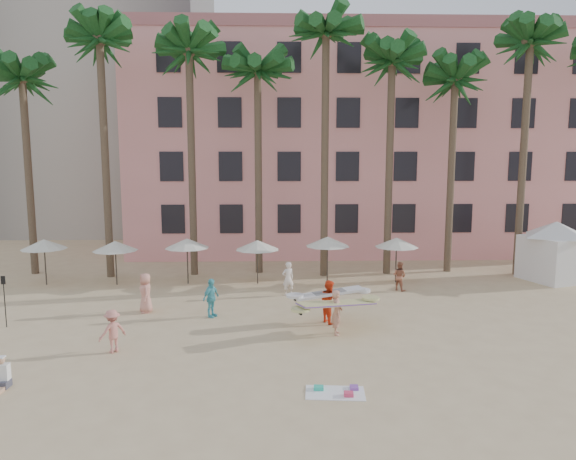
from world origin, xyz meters
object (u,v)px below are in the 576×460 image
Objects in this scene: pink_hotel at (360,148)px; carrier_yellow at (337,310)px; cabana at (555,246)px; carrier_white at (329,300)px.

carrier_yellow is (-4.50, -22.23, -6.96)m from pink_hotel.
carrier_yellow is at bearing -101.45° from pink_hotel.
carrier_yellow is (-13.92, -9.07, -1.02)m from cabana.
carrier_white is at bearing 95.59° from carrier_yellow.
pink_hotel is at bearing 77.31° from carrier_white.
cabana is (9.42, -13.15, -5.93)m from pink_hotel.
pink_hotel is at bearing 78.55° from carrier_yellow.
pink_hotel is 22.31m from carrier_white.
pink_hotel is 23.72m from carrier_yellow.
carrier_white is at bearing -102.69° from pink_hotel.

